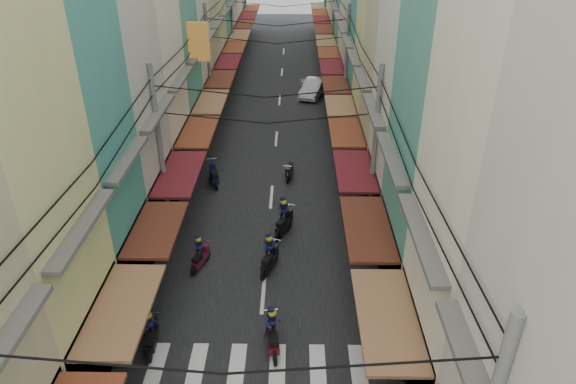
# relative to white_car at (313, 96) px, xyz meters

# --- Properties ---
(ground) EXTENTS (160.00, 160.00, 0.00)m
(ground) POSITION_rel_white_car_xyz_m (-2.81, -23.09, 0.00)
(ground) COLOR slate
(ground) RESTS_ON ground
(road) EXTENTS (10.00, 80.00, 0.02)m
(road) POSITION_rel_white_car_xyz_m (-2.81, -3.09, 0.01)
(road) COLOR black
(road) RESTS_ON ground
(sidewalk_left) EXTENTS (3.00, 80.00, 0.06)m
(sidewalk_left) POSITION_rel_white_car_xyz_m (-9.31, -3.09, 0.03)
(sidewalk_left) COLOR gray
(sidewalk_left) RESTS_ON ground
(sidewalk_right) EXTENTS (3.00, 80.00, 0.06)m
(sidewalk_right) POSITION_rel_white_car_xyz_m (3.69, -3.09, 0.03)
(sidewalk_right) COLOR gray
(sidewalk_right) RESTS_ON ground
(crosswalk) EXTENTS (7.55, 2.40, 0.01)m
(crosswalk) POSITION_rel_white_car_xyz_m (-2.81, -29.09, 0.03)
(crosswalk) COLOR silver
(crosswalk) RESTS_ON ground
(utility_poles) EXTENTS (10.20, 66.13, 8.20)m
(utility_poles) POSITION_rel_white_car_xyz_m (-2.81, -8.07, 6.59)
(utility_poles) COLOR slate
(utility_poles) RESTS_ON ground
(white_car) EXTENTS (5.31, 3.33, 1.75)m
(white_car) POSITION_rel_white_car_xyz_m (0.00, 0.00, 0.00)
(white_car) COLOR silver
(white_car) RESTS_ON ground
(bicycle) EXTENTS (1.62, 1.02, 1.04)m
(bicycle) POSITION_rel_white_car_xyz_m (2.75, -22.29, 0.00)
(bicycle) COLOR black
(bicycle) RESTS_ON ground
(moving_scooters) EXTENTS (6.33, 31.71, 1.98)m
(moving_scooters) POSITION_rel_white_car_xyz_m (-3.50, -21.71, 0.55)
(moving_scooters) COLOR black
(moving_scooters) RESTS_ON ground
(parked_scooters) EXTENTS (13.12, 13.40, 0.97)m
(parked_scooters) POSITION_rel_white_car_xyz_m (0.96, -26.81, 0.47)
(parked_scooters) COLOR black
(parked_scooters) RESTS_ON ground
(pedestrians) EXTENTS (11.76, 21.38, 2.12)m
(pedestrians) POSITION_rel_white_car_xyz_m (-7.03, -23.27, 1.01)
(pedestrians) COLOR black
(pedestrians) RESTS_ON ground
(market_umbrella) EXTENTS (2.14, 2.14, 2.26)m
(market_umbrella) POSITION_rel_white_car_xyz_m (3.83, -27.04, 1.99)
(market_umbrella) COLOR #B2B2B7
(market_umbrella) RESTS_ON ground
(traffic_sign) EXTENTS (0.10, 0.58, 2.66)m
(traffic_sign) POSITION_rel_white_car_xyz_m (2.53, -26.19, 1.91)
(traffic_sign) COLOR slate
(traffic_sign) RESTS_ON ground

